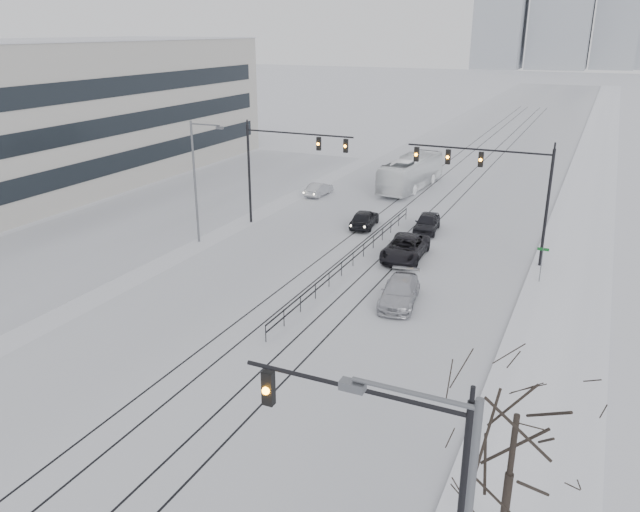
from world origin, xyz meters
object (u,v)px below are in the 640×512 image
Objects in this scene: traffic_mast_near at (400,469)px; sedan_nb_far at (427,223)px; sedan_sb_inner at (364,219)px; sedan_nb_front at (405,248)px; box_truck at (411,173)px; sedan_sb_outer at (319,189)px; sedan_nb_right at (399,292)px; bare_tree at (515,430)px.

sedan_nb_far is at bearing 103.95° from traffic_mast_near.
sedan_nb_front reaches higher than sedan_sb_inner.
sedan_sb_inner is at bearing 95.78° from box_truck.
sedan_nb_front is (5.17, -5.66, 0.04)m from sedan_sb_inner.
sedan_nb_far reaches higher than sedan_sb_inner.
traffic_mast_near is at bearing 105.75° from sedan_sb_inner.
box_truck is (7.19, 6.33, 0.98)m from sedan_sb_outer.
sedan_nb_right reaches higher than sedan_sb_outer.
sedan_nb_far reaches higher than sedan_nb_right.
sedan_sb_inner is at bearing 129.73° from sedan_nb_front.
sedan_sb_outer is at bearing 145.41° from sedan_nb_far.
sedan_nb_far is at bearing 153.84° from sedan_sb_outer.
sedan_nb_far is (4.91, 0.93, 0.00)m from sedan_sb_inner.
bare_tree is at bearing -69.03° from sedan_nb_front.
bare_tree is 26.36m from sedan_nb_front.
sedan_sb_inner is at bearing 112.11° from traffic_mast_near.
sedan_nb_right is at bearing 107.34° from traffic_mast_near.
sedan_nb_front reaches higher than sedan_nb_far.
traffic_mast_near is at bearing -128.76° from bare_tree.
box_truck reaches higher than sedan_sb_outer.
sedan_nb_front is 20.47m from box_truck.
box_truck is (-13.60, 46.59, -2.95)m from traffic_mast_near.
sedan_nb_front is at bearing 109.97° from box_truck.
box_truck is at bearing -94.81° from sedan_sb_inner.
traffic_mast_near reaches higher than sedan_nb_front.
traffic_mast_near is 1.27× the size of sedan_nb_front.
sedan_sb_inner is at bearing 110.16° from sedan_nb_right.
sedan_sb_inner is 7.66m from sedan_nb_front.
sedan_sb_inner is 4.99m from sedan_nb_far.
traffic_mast_near is 1.65× the size of sedan_sb_inner.
box_truck is at bearing 103.05° from sedan_nb_front.
sedan_sb_outer is at bearing -51.88° from sedan_sb_inner.
sedan_sb_inner is 1.12× the size of sedan_sb_outer.
sedan_sb_inner is 10.79m from sedan_sb_outer.
sedan_nb_right is at bearing 109.74° from box_truck.
bare_tree is 32.54m from sedan_nb_far.
sedan_sb_outer is (-7.56, 7.70, -0.10)m from sedan_sb_inner.
box_truck is (-5.28, 13.10, 0.88)m from sedan_nb_far.
sedan_nb_right is 0.42× the size of box_truck.
sedan_nb_right is 14.19m from sedan_nb_far.
bare_tree is 1.10× the size of sedan_nb_front.
sedan_sb_outer is 0.33× the size of box_truck.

